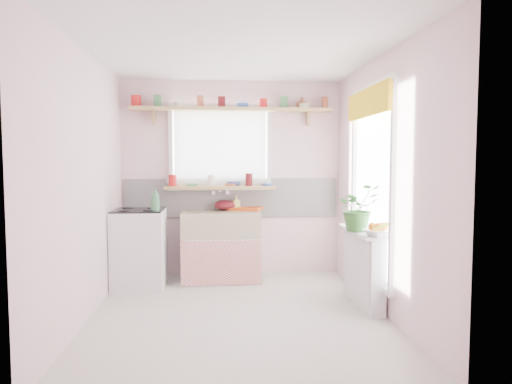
{
  "coord_description": "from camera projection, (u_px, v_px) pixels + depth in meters",
  "views": [
    {
      "loc": [
        -0.19,
        -4.3,
        1.49
      ],
      "look_at": [
        0.22,
        0.55,
        1.15
      ],
      "focal_mm": 32.0,
      "sensor_mm": 36.0,
      "label": 1
    }
  ],
  "objects": [
    {
      "name": "room",
      "position": [
        292.0,
        170.0,
        5.21
      ],
      "size": [
        3.2,
        3.2,
        3.2
      ],
      "color": "beige",
      "rests_on": "ground"
    },
    {
      "name": "sink_unit",
      "position": [
        221.0,
        246.0,
        5.63
      ],
      "size": [
        0.95,
        0.65,
        1.11
      ],
      "color": "white",
      "rests_on": "ground"
    },
    {
      "name": "cooker",
      "position": [
        139.0,
        248.0,
        5.31
      ],
      "size": [
        0.58,
        0.58,
        0.93
      ],
      "color": "white",
      "rests_on": "ground"
    },
    {
      "name": "radiator_ledge",
      "position": [
        363.0,
        266.0,
        4.67
      ],
      "size": [
        0.22,
        0.95,
        0.78
      ],
      "color": "white",
      "rests_on": "ground"
    },
    {
      "name": "windowsill",
      "position": [
        221.0,
        187.0,
        5.77
      ],
      "size": [
        1.4,
        0.22,
        0.04
      ],
      "primitive_type": "cube",
      "color": "tan",
      "rests_on": "room"
    },
    {
      "name": "pine_shelf",
      "position": [
        232.0,
        109.0,
        5.7
      ],
      "size": [
        2.52,
        0.24,
        0.04
      ],
      "primitive_type": "cube",
      "color": "tan",
      "rests_on": "room"
    },
    {
      "name": "shelf_crockery",
      "position": [
        230.0,
        103.0,
        5.7
      ],
      "size": [
        2.47,
        0.11,
        0.12
      ],
      "color": "red",
      "rests_on": "pine_shelf"
    },
    {
      "name": "sill_crockery",
      "position": [
        217.0,
        182.0,
        5.76
      ],
      "size": [
        1.35,
        0.11,
        0.12
      ],
      "color": "red",
      "rests_on": "windowsill"
    },
    {
      "name": "dish_tray",
      "position": [
        246.0,
        208.0,
        5.83
      ],
      "size": [
        0.47,
        0.41,
        0.04
      ],
      "primitive_type": "cube",
      "rotation": [
        0.0,
        0.0,
        -0.35
      ],
      "color": "#E55514",
      "rests_on": "sink_unit"
    },
    {
      "name": "colander",
      "position": [
        225.0,
        205.0,
        5.81
      ],
      "size": [
        0.32,
        0.32,
        0.13
      ],
      "primitive_type": "ellipsoid",
      "rotation": [
        0.0,
        0.0,
        0.19
      ],
      "color": "#540E18",
      "rests_on": "sink_unit"
    },
    {
      "name": "jade_plant",
      "position": [
        358.0,
        208.0,
        4.56
      ],
      "size": [
        0.51,
        0.48,
        0.47
      ],
      "primitive_type": "imported",
      "rotation": [
        0.0,
        0.0,
        0.3
      ],
      "color": "#346E2C",
      "rests_on": "radiator_ledge"
    },
    {
      "name": "fruit_bowl",
      "position": [
        378.0,
        233.0,
        4.25
      ],
      "size": [
        0.34,
        0.34,
        0.07
      ],
      "primitive_type": "imported",
      "rotation": [
        0.0,
        0.0,
        0.34
      ],
      "color": "silver",
      "rests_on": "radiator_ledge"
    },
    {
      "name": "herb_pot",
      "position": [
        359.0,
        217.0,
        4.93
      ],
      "size": [
        0.11,
        0.08,
        0.2
      ],
      "primitive_type": "imported",
      "rotation": [
        0.0,
        0.0,
        0.13
      ],
      "color": "#376F2C",
      "rests_on": "radiator_ledge"
    },
    {
      "name": "soap_bottle_sink",
      "position": [
        236.0,
        203.0,
        5.82
      ],
      "size": [
        0.1,
        0.1,
        0.19
      ],
      "primitive_type": "imported",
      "rotation": [
        0.0,
        0.0,
        0.21
      ],
      "color": "#D0C75C",
      "rests_on": "sink_unit"
    },
    {
      "name": "sill_cup",
      "position": [
        171.0,
        182.0,
        5.77
      ],
      "size": [
        0.13,
        0.13,
        0.1
      ],
      "primitive_type": "imported",
      "rotation": [
        0.0,
        0.0,
        -0.03
      ],
      "color": "#EFE2CF",
      "rests_on": "windowsill"
    },
    {
      "name": "sill_bowl",
      "position": [
        234.0,
        183.0,
        5.84
      ],
      "size": [
        0.21,
        0.21,
        0.05
      ],
      "primitive_type": "imported",
      "rotation": [
        0.0,
        0.0,
        -0.26
      ],
      "color": "#2F489A",
      "rests_on": "windowsill"
    },
    {
      "name": "shelf_vase",
      "position": [
        302.0,
        103.0,
        5.83
      ],
      "size": [
        0.16,
        0.16,
        0.15
      ],
      "primitive_type": "imported",
      "rotation": [
        0.0,
        0.0,
        -0.12
      ],
      "color": "#A35532",
      "rests_on": "pine_shelf"
    },
    {
      "name": "cooker_bottle",
      "position": [
        155.0,
        199.0,
        5.07
      ],
      "size": [
        0.13,
        0.13,
        0.27
      ],
      "primitive_type": "imported",
      "rotation": [
        0.0,
        0.0,
        0.27
      ],
      "color": "#3B764A",
      "rests_on": "cooker"
    },
    {
      "name": "fruit",
      "position": [
        379.0,
        227.0,
        4.25
      ],
      "size": [
        0.2,
        0.14,
        0.1
      ],
      "color": "orange",
      "rests_on": "fruit_bowl"
    }
  ]
}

